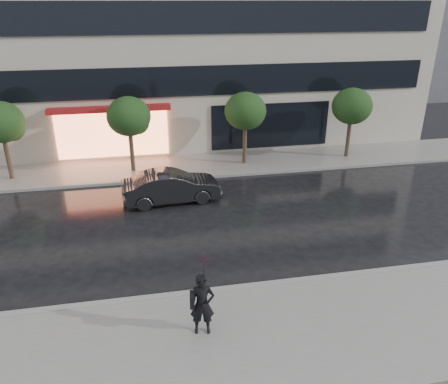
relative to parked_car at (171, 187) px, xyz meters
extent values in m
plane|color=black|center=(1.29, -6.00, -0.72)|extent=(120.00, 120.00, 0.00)
cube|color=slate|center=(1.29, -9.25, -0.66)|extent=(60.00, 4.50, 0.12)
cube|color=slate|center=(1.29, 4.25, -0.66)|extent=(60.00, 3.50, 0.12)
cube|color=gray|center=(1.29, -7.00, -0.65)|extent=(60.00, 0.25, 0.14)
cube|color=gray|center=(1.29, 2.50, -0.65)|extent=(60.00, 0.25, 0.14)
cube|color=black|center=(1.29, 5.94, 3.58)|extent=(28.00, 0.12, 1.60)
cube|color=black|center=(1.29, 5.94, 6.78)|extent=(28.00, 0.12, 1.60)
cube|color=#FF8C59|center=(-2.71, 5.92, 0.88)|extent=(6.00, 0.10, 2.60)
cube|color=maroon|center=(-2.71, 5.59, 2.33)|extent=(6.40, 0.70, 0.25)
cube|color=black|center=(6.29, 5.94, 0.88)|extent=(7.00, 0.10, 2.60)
cube|color=#4C4C54|center=(27.29, 22.00, 7.28)|extent=(12.00, 12.00, 16.00)
cylinder|color=#33261C|center=(-7.71, 4.00, 0.38)|extent=(0.22, 0.22, 2.20)
ellipsoid|color=black|center=(-7.71, 4.00, 2.28)|extent=(2.20, 2.20, 1.98)
sphere|color=black|center=(-7.31, 4.20, 1.88)|extent=(1.20, 1.20, 1.20)
cylinder|color=#33261C|center=(-1.71, 4.00, 0.38)|extent=(0.22, 0.22, 2.20)
ellipsoid|color=black|center=(-1.71, 4.00, 2.28)|extent=(2.20, 2.20, 1.98)
sphere|color=black|center=(-1.31, 4.20, 1.88)|extent=(1.20, 1.20, 1.20)
cylinder|color=#33261C|center=(4.29, 4.00, 0.38)|extent=(0.22, 0.22, 2.20)
ellipsoid|color=black|center=(4.29, 4.00, 2.28)|extent=(2.20, 2.20, 1.98)
sphere|color=black|center=(4.69, 4.20, 1.88)|extent=(1.20, 1.20, 1.20)
cylinder|color=#33261C|center=(10.29, 4.00, 0.38)|extent=(0.22, 0.22, 2.20)
ellipsoid|color=black|center=(10.29, 4.00, 2.28)|extent=(2.20, 2.20, 1.98)
sphere|color=black|center=(10.69, 4.20, 1.88)|extent=(1.20, 1.20, 1.20)
imported|color=black|center=(0.00, 0.00, 0.00)|extent=(4.47, 1.90, 1.43)
imported|color=black|center=(0.13, -8.75, 0.29)|extent=(0.70, 0.51, 1.78)
imported|color=#3D0B1A|center=(0.19, -8.75, 1.40)|extent=(0.97, 0.98, 0.79)
cylinder|color=black|center=(0.19, -8.75, 0.95)|extent=(0.02, 0.02, 0.89)
cube|color=black|center=(-0.13, -8.77, 0.51)|extent=(0.16, 0.35, 0.38)
camera|label=1|loc=(-1.05, -17.99, 7.68)|focal=35.00mm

